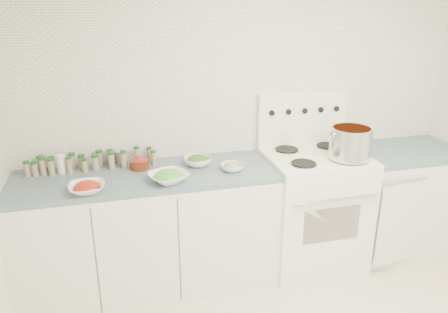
% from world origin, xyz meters
% --- Properties ---
extents(room_walls, '(3.54, 3.04, 2.52)m').
position_xyz_m(room_walls, '(0.00, 0.00, 1.56)').
color(room_walls, white).
rests_on(room_walls, ground).
extents(counter_left, '(1.85, 0.62, 0.90)m').
position_xyz_m(counter_left, '(-0.82, 1.19, 0.45)').
color(counter_left, white).
rests_on(counter_left, ground).
extents(stove, '(0.76, 0.70, 1.36)m').
position_xyz_m(stove, '(0.48, 1.19, 0.50)').
color(stove, white).
rests_on(stove, ground).
extents(counter_right, '(0.89, 0.68, 0.90)m').
position_xyz_m(counter_right, '(1.30, 1.19, 0.45)').
color(counter_right, white).
rests_on(counter_right, ground).
extents(stock_pot, '(0.32, 0.30, 0.23)m').
position_xyz_m(stock_pot, '(0.67, 1.03, 1.07)').
color(stock_pot, silver).
rests_on(stock_pot, stove).
extents(bowl_tomato, '(0.24, 0.24, 0.08)m').
position_xyz_m(bowl_tomato, '(-1.21, 0.99, 0.93)').
color(bowl_tomato, white).
rests_on(bowl_tomato, counter_left).
extents(bowl_snowpea, '(0.33, 0.33, 0.09)m').
position_xyz_m(bowl_snowpea, '(-0.68, 1.02, 0.94)').
color(bowl_snowpea, white).
rests_on(bowl_snowpea, counter_left).
extents(bowl_broccoli, '(0.23, 0.23, 0.08)m').
position_xyz_m(bowl_broccoli, '(-0.43, 1.27, 0.94)').
color(bowl_broccoli, white).
rests_on(bowl_broccoli, counter_left).
extents(bowl_zucchini, '(0.20, 0.20, 0.07)m').
position_xyz_m(bowl_zucchini, '(-0.21, 1.11, 0.93)').
color(bowl_zucchini, white).
rests_on(bowl_zucchini, counter_left).
extents(bowl_pepper, '(0.14, 0.14, 0.09)m').
position_xyz_m(bowl_pepper, '(-0.86, 1.31, 0.94)').
color(bowl_pepper, '#541F0E').
rests_on(bowl_pepper, counter_left).
extents(salt_canister, '(0.08, 0.08, 0.13)m').
position_xyz_m(salt_canister, '(-1.39, 1.37, 0.96)').
color(salt_canister, white).
rests_on(salt_canister, counter_left).
extents(tin_can, '(0.10, 0.10, 0.10)m').
position_xyz_m(tin_can, '(-0.98, 1.45, 0.95)').
color(tin_can, '#9E9986').
rests_on(tin_can, counter_left).
extents(spice_cluster, '(0.91, 0.15, 0.14)m').
position_xyz_m(spice_cluster, '(-1.23, 1.39, 0.96)').
color(spice_cluster, gray).
rests_on(spice_cluster, counter_left).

